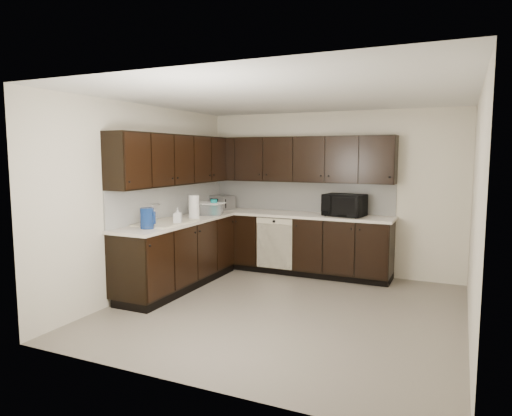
{
  "coord_description": "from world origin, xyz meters",
  "views": [
    {
      "loc": [
        1.86,
        -4.94,
        1.84
      ],
      "look_at": [
        -0.64,
        0.6,
        1.13
      ],
      "focal_mm": 32.0,
      "sensor_mm": 36.0,
      "label": 1
    }
  ],
  "objects_px": {
    "storage_bin": "(208,209)",
    "blue_pitcher": "(147,218)",
    "sink": "(165,228)",
    "toaster_oven": "(222,202)",
    "microwave": "(344,205)"
  },
  "relations": [
    {
      "from": "storage_bin",
      "to": "blue_pitcher",
      "type": "distance_m",
      "value": 1.46
    },
    {
      "from": "sink",
      "to": "toaster_oven",
      "type": "distance_m",
      "value": 1.71
    },
    {
      "from": "storage_bin",
      "to": "blue_pitcher",
      "type": "height_order",
      "value": "blue_pitcher"
    },
    {
      "from": "toaster_oven",
      "to": "storage_bin",
      "type": "relative_size",
      "value": 0.82
    },
    {
      "from": "sink",
      "to": "storage_bin",
      "type": "relative_size",
      "value": 1.86
    },
    {
      "from": "microwave",
      "to": "blue_pitcher",
      "type": "relative_size",
      "value": 2.28
    },
    {
      "from": "toaster_oven",
      "to": "storage_bin",
      "type": "distance_m",
      "value": 0.69
    },
    {
      "from": "sink",
      "to": "storage_bin",
      "type": "xyz_separation_m",
      "value": [
        0.05,
        1.02,
        0.15
      ]
    },
    {
      "from": "sink",
      "to": "blue_pitcher",
      "type": "height_order",
      "value": "sink"
    },
    {
      "from": "microwave",
      "to": "toaster_oven",
      "type": "relative_size",
      "value": 1.61
    },
    {
      "from": "microwave",
      "to": "blue_pitcher",
      "type": "bearing_deg",
      "value": -123.85
    },
    {
      "from": "microwave",
      "to": "toaster_oven",
      "type": "xyz_separation_m",
      "value": [
        -2.05,
        0.01,
        -0.05
      ]
    },
    {
      "from": "storage_bin",
      "to": "blue_pitcher",
      "type": "xyz_separation_m",
      "value": [
        -0.0,
        -1.46,
        0.04
      ]
    },
    {
      "from": "blue_pitcher",
      "to": "storage_bin",
      "type": "bearing_deg",
      "value": 85.79
    },
    {
      "from": "blue_pitcher",
      "to": "toaster_oven",
      "type": "bearing_deg",
      "value": 88.93
    }
  ]
}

